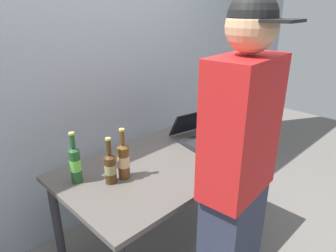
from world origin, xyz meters
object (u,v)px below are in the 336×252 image
(laptop, at_px, (199,134))
(person_figure, at_px, (236,183))
(beer_bottle_amber, at_px, (124,160))
(beer_bottle_brown, at_px, (75,163))
(beer_bottle_dark, at_px, (110,167))

(laptop, height_order, person_figure, person_figure)
(beer_bottle_amber, xyz_separation_m, person_figure, (0.19, -0.69, 0.06))
(laptop, xyz_separation_m, beer_bottle_brown, (-1.01, 0.12, 0.08))
(beer_bottle_dark, relative_size, person_figure, 0.16)
(beer_bottle_amber, xyz_separation_m, beer_bottle_dark, (-0.09, 0.01, -0.02))
(beer_bottle_dark, xyz_separation_m, person_figure, (0.28, -0.69, 0.08))
(laptop, relative_size, beer_bottle_dark, 1.47)
(beer_bottle_amber, height_order, beer_bottle_dark, beer_bottle_amber)
(beer_bottle_amber, relative_size, person_figure, 0.18)
(laptop, bearing_deg, person_figure, -129.07)
(beer_bottle_brown, distance_m, person_figure, 0.95)
(beer_bottle_brown, relative_size, beer_bottle_dark, 1.10)
(laptop, xyz_separation_m, person_figure, (-0.59, -0.72, 0.14))
(beer_bottle_amber, bearing_deg, beer_bottle_brown, 145.16)
(beer_bottle_brown, distance_m, beer_bottle_dark, 0.21)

